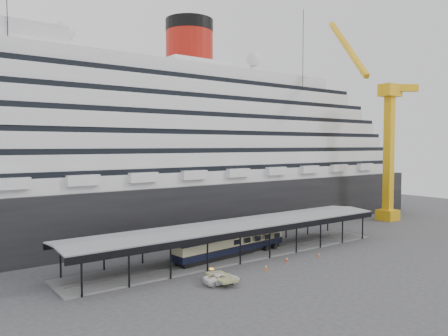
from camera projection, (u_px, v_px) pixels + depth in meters
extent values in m
plane|color=#3A3A3D|center=(259.00, 262.00, 64.42)|extent=(200.00, 200.00, 0.00)
cube|color=black|center=(157.00, 205.00, 89.86)|extent=(130.00, 30.00, 10.00)
cylinder|color=#A8160D|center=(189.00, 51.00, 92.91)|extent=(10.00, 10.00, 9.00)
cylinder|color=black|center=(189.00, 26.00, 92.64)|extent=(10.10, 10.10, 2.50)
sphere|color=silver|center=(65.00, 30.00, 77.46)|extent=(3.60, 3.60, 3.60)
sphere|color=silver|center=(254.00, 59.00, 103.58)|extent=(3.60, 3.60, 3.60)
cube|color=slate|center=(238.00, 255.00, 68.43)|extent=(56.00, 8.00, 0.24)
cube|color=slate|center=(241.00, 255.00, 67.85)|extent=(54.00, 0.08, 0.10)
cube|color=slate|center=(236.00, 253.00, 69.00)|extent=(54.00, 0.08, 0.10)
cube|color=black|center=(257.00, 232.00, 64.59)|extent=(56.00, 0.18, 0.90)
cube|color=black|center=(221.00, 223.00, 71.82)|extent=(56.00, 0.18, 0.90)
cube|color=slate|center=(238.00, 223.00, 68.17)|extent=(56.00, 9.00, 0.24)
cylinder|color=black|center=(9.00, 102.00, 63.31)|extent=(0.12, 0.12, 47.21)
cube|color=gold|center=(388.00, 215.00, 100.89)|extent=(4.00, 4.00, 2.40)
cube|color=gold|center=(389.00, 154.00, 100.15)|extent=(1.80, 1.80, 26.00)
cube|color=gold|center=(390.00, 90.00, 99.40)|extent=(5.00, 3.20, 2.80)
cube|color=gold|center=(347.00, 48.00, 97.75)|extent=(11.42, 18.78, 16.80)
cube|color=gold|center=(405.00, 88.00, 99.76)|extent=(6.00, 4.39, 1.60)
cylinder|color=black|center=(302.00, 117.00, 97.41)|extent=(0.12, 0.12, 47.21)
imported|color=white|center=(222.00, 278.00, 54.55)|extent=(4.97, 2.78, 1.31)
cube|color=black|center=(232.00, 253.00, 67.62)|extent=(20.07, 4.28, 0.66)
cube|color=black|center=(232.00, 248.00, 67.57)|extent=(21.05, 4.76, 1.04)
cube|color=#C7BE8F|center=(232.00, 241.00, 67.51)|extent=(21.06, 4.80, 1.23)
cube|color=black|center=(232.00, 235.00, 67.47)|extent=(21.05, 4.76, 0.38)
cube|color=#F5550D|center=(266.00, 270.00, 60.49)|extent=(0.47, 0.47, 0.03)
cone|color=#F5550D|center=(266.00, 267.00, 60.47)|extent=(0.40, 0.40, 0.77)
cylinder|color=white|center=(266.00, 267.00, 60.47)|extent=(0.25, 0.25, 0.15)
cube|color=red|center=(287.00, 262.00, 64.74)|extent=(0.52, 0.52, 0.03)
cone|color=red|center=(287.00, 259.00, 64.72)|extent=(0.44, 0.44, 0.78)
cylinder|color=white|center=(287.00, 259.00, 64.72)|extent=(0.25, 0.25, 0.15)
cube|color=#DC460C|center=(319.00, 257.00, 67.63)|extent=(0.44, 0.44, 0.03)
cone|color=#DC460C|center=(319.00, 255.00, 67.61)|extent=(0.37, 0.37, 0.67)
cylinder|color=white|center=(319.00, 254.00, 67.61)|extent=(0.21, 0.21, 0.13)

